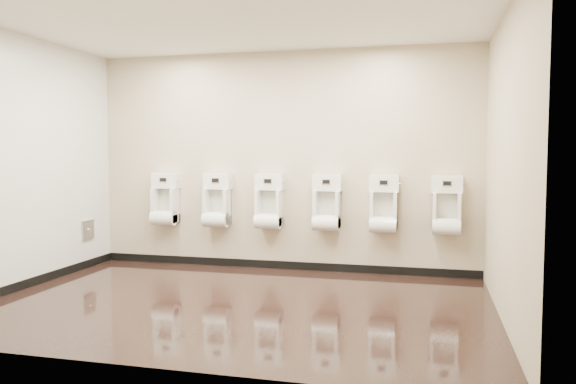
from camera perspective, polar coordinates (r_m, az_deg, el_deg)
name	(u,v)px	position (r m, az deg, el deg)	size (l,w,h in m)	color
ground	(237,303)	(5.75, -5.20, -11.19)	(5.00, 3.50, 0.00)	black
ceiling	(235,19)	(5.70, -5.39, 17.10)	(5.00, 3.50, 0.00)	silver
back_wall	(281,161)	(7.23, -0.68, 3.16)	(5.00, 0.02, 2.80)	#B7A98C
front_wall	(151,168)	(3.95, -13.75, 2.35)	(5.00, 0.02, 2.80)	#B7A98C
left_wall	(20,163)	(6.80, -25.60, 2.72)	(0.02, 3.50, 2.80)	#B7A98C
right_wall	(506,165)	(5.28, 21.27, 2.58)	(0.02, 3.50, 2.80)	#B7A98C
tile_overlay_left	(20,163)	(6.80, -25.57, 2.72)	(0.01, 3.50, 2.80)	silver
skirting_back	(281,265)	(7.36, -0.70, -7.41)	(5.00, 0.02, 0.10)	black
skirting_left	(25,284)	(6.95, -25.18, -8.48)	(0.02, 3.50, 0.10)	black
access_panel	(88,230)	(7.82, -19.67, -3.63)	(0.04, 0.25, 0.25)	#9E9EA3
urinal_0	(165,203)	(7.70, -12.38, -1.10)	(0.37, 0.28, 0.69)	silver
urinal_1	(217,204)	(7.40, -7.23, -1.24)	(0.37, 0.28, 0.69)	silver
urinal_2	(269,205)	(7.18, -1.96, -1.37)	(0.37, 0.28, 0.69)	silver
urinal_3	(327,207)	(7.01, 3.96, -1.51)	(0.37, 0.28, 0.69)	silver
urinal_4	(384,208)	(6.92, 9.69, -1.63)	(0.37, 0.28, 0.69)	silver
urinal_5	(447,210)	(6.90, 15.80, -1.73)	(0.37, 0.28, 0.69)	silver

